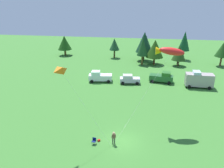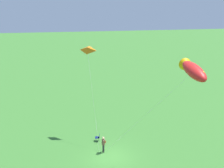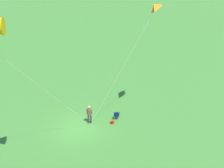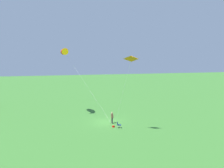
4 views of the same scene
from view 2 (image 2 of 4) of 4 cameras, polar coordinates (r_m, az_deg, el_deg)
The scene contains 6 objects.
ground_plane at distance 32.65m, azimuth -0.18°, elevation -13.19°, with size 160.00×160.00×0.00m, color #3A772D.
person_kite_flyer at distance 32.98m, azimuth -1.60°, elevation -10.78°, with size 0.56×0.41×1.74m.
folding_chair at distance 35.33m, azimuth -2.55°, elevation -9.64°, with size 0.52×0.52×0.82m.
backpack_on_grass at distance 35.15m, azimuth -1.48°, elevation -10.49°, with size 0.32×0.22×0.22m, color red.
kite_large_fish at distance 25.00m, azimuth 14.48°, elevation 2.54°, with size 8.38×7.12×11.27m.
kite_delta_orange at distance 34.84m, azimuth -4.59°, elevation 6.27°, with size 5.89×1.69×10.26m.
Camera 2 is at (27.51, -3.31, 17.26)m, focal length 50.00 mm.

